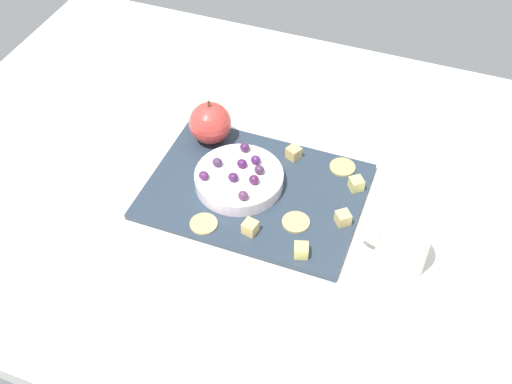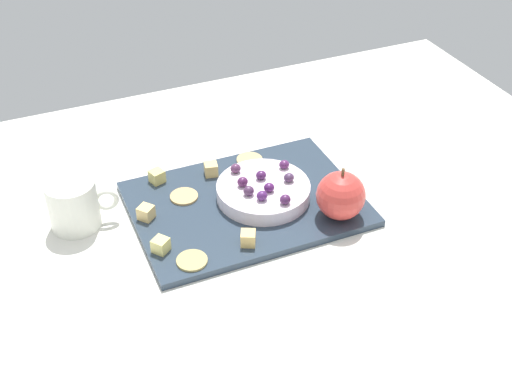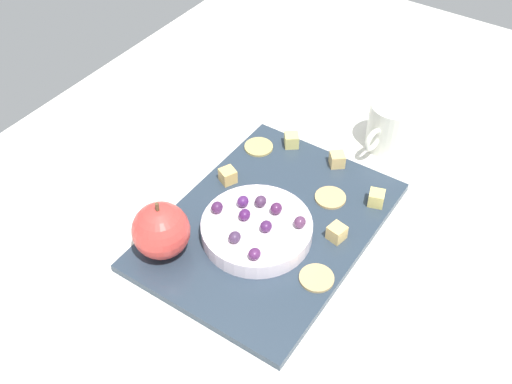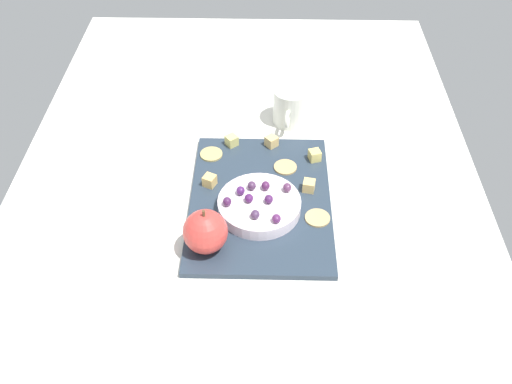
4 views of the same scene
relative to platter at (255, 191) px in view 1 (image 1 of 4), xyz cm
name	(u,v)px [view 1 (image 1 of 4)]	position (x,y,z in cm)	size (l,w,h in cm)	color
table	(286,195)	(-4.89, -2.90, -2.17)	(143.15, 95.03, 3.13)	silver
platter	(255,191)	(0.00, 0.00, 0.00)	(37.36, 27.12, 1.20)	#2B3948
serving_dish	(239,179)	(3.08, -0.14, 1.84)	(15.68, 15.68, 2.48)	white
apple_whole	(210,123)	(12.48, -9.34, 4.56)	(7.92, 7.92, 7.92)	#CE3E37
apple_stem	(209,104)	(12.48, -9.34, 9.12)	(0.50, 0.50, 1.20)	brown
cheese_cube_0	(356,184)	(-16.54, -6.40, 1.71)	(2.23, 2.23, 2.23)	#E1D577
cheese_cube_1	(294,153)	(-3.76, -10.07, 1.71)	(2.23, 2.23, 2.23)	#F3C66E
cheese_cube_2	(343,218)	(-16.46, 2.10, 1.71)	(2.23, 2.23, 2.23)	#EBC477
cheese_cube_3	(250,227)	(-2.72, 9.45, 1.71)	(2.23, 2.23, 2.23)	#EEC673
cheese_cube_4	(301,250)	(-12.04, 11.06, 1.71)	(2.23, 2.23, 2.23)	#E6D170
cracker_0	(204,224)	(5.12, 10.76, 0.80)	(4.69, 4.69, 0.40)	tan
cracker_1	(296,222)	(-9.19, 4.97, 0.80)	(4.69, 4.69, 0.40)	tan
cracker_2	(342,167)	(-13.01, -10.52, 0.80)	(4.69, 4.69, 0.40)	tan
grape_0	(217,162)	(7.43, -0.81, 3.85)	(1.79, 1.61, 1.53)	#472F50
grape_1	(242,163)	(3.26, -2.07, 3.85)	(1.79, 1.61, 1.53)	#4B1C57
grape_2	(259,170)	(-0.17, -1.65, 3.89)	(1.79, 1.61, 1.60)	#492C4D
grape_3	(245,147)	(4.29, -6.07, 3.92)	(1.79, 1.61, 1.66)	#48214D
grape_4	(254,180)	(-0.16, 0.98, 3.93)	(1.79, 1.61, 1.68)	#4E204C
grape_5	(204,175)	(8.34, 3.01, 3.83)	(1.79, 1.61, 1.48)	#542457
grape_6	(243,195)	(0.21, 5.07, 3.89)	(1.79, 1.61, 1.62)	#583052
grape_7	(256,160)	(1.29, -3.72, 3.90)	(1.79, 1.61, 1.64)	#4D2261
grape_8	(233,177)	(3.43, 1.61, 3.86)	(1.79, 1.61, 1.54)	#481F53
cup	(401,248)	(-26.86, 6.39, 3.54)	(11.14, 7.99, 8.29)	white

